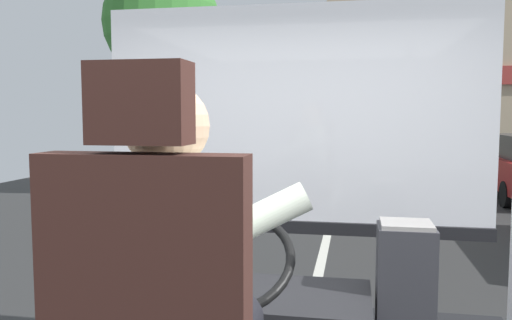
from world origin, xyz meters
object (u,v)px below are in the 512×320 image
bus_driver (176,282)px  fare_box (405,297)px  parked_car_white (446,143)px  parked_car_black (476,153)px

bus_driver → fare_box: (0.71, 1.26, -0.44)m
bus_driver → parked_car_white: (4.15, 21.30, -0.76)m
parked_car_black → bus_driver: bearing=-104.7°
parked_car_black → fare_box: bearing=-103.3°
bus_driver → parked_car_white: bus_driver is taller
parked_car_black → parked_car_white: parked_car_white is taller
bus_driver → parked_car_white: size_ratio=0.19×
bus_driver → fare_box: 1.51m
fare_box → parked_car_white: bearing=80.3°
bus_driver → parked_car_black: size_ratio=0.20×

